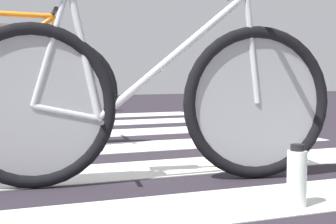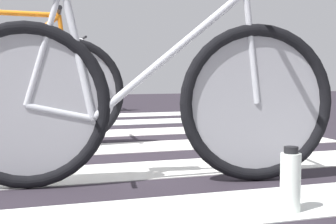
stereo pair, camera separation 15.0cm
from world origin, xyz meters
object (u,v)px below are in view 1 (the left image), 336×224
at_px(bicycle_1_of_4, 149,98).
at_px(cyclist_4_of_4, 0,57).
at_px(bicycle_4_of_4, 29,81).
at_px(water_bottle, 297,177).

bearing_deg(bicycle_1_of_4, cyclist_4_of_4, 105.56).
bearing_deg(cyclist_4_of_4, bicycle_4_of_4, 0.00).
relative_size(bicycle_1_of_4, cyclist_4_of_4, 1.69).
height_order(bicycle_1_of_4, water_bottle, bicycle_1_of_4).
height_order(bicycle_4_of_4, cyclist_4_of_4, cyclist_4_of_4).
bearing_deg(bicycle_4_of_4, bicycle_1_of_4, -85.83).
height_order(bicycle_1_of_4, cyclist_4_of_4, cyclist_4_of_4).
xyz_separation_m(bicycle_1_of_4, bicycle_4_of_4, (-0.12, 3.94, 0.00)).
bearing_deg(water_bottle, bicycle_1_of_4, 122.87).
relative_size(bicycle_4_of_4, cyclist_4_of_4, 1.70).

